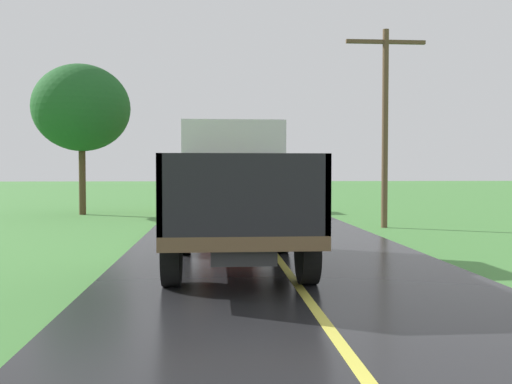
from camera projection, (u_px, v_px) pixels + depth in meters
The scene contains 4 objects.
banana_truck_near at pixel (234, 190), 11.04m from camera, with size 2.38×5.82×2.80m.
banana_truck_far at pixel (227, 180), 25.03m from camera, with size 2.38×5.81×2.80m.
utility_pole_roadside at pixel (385, 118), 18.15m from camera, with size 2.60×0.20×6.41m.
roadside_tree_near_left at pixel (81, 108), 23.58m from camera, with size 4.05×4.05×6.33m.
Camera 1 is at (-1.28, -1.30, 1.85)m, focal length 39.35 mm.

